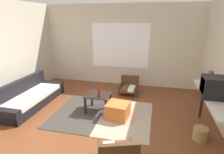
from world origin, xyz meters
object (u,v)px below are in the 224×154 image
at_px(clay_vase, 210,81).
at_px(ottoman_orange, 118,111).
at_px(console_shelf, 215,101).
at_px(armchair_by_window, 129,86).
at_px(couch, 29,97).
at_px(crt_television, 219,88).
at_px(glass_bottle, 99,93).
at_px(wicker_basket, 200,134).
at_px(coffee_table, 98,98).

bearing_deg(clay_vase, ottoman_orange, -175.72).
distance_m(ottoman_orange, console_shelf, 2.01).
bearing_deg(armchair_by_window, couch, -149.83).
height_order(console_shelf, clay_vase, clay_vase).
bearing_deg(armchair_by_window, crt_television, -47.29).
height_order(console_shelf, glass_bottle, console_shelf).
bearing_deg(wicker_basket, clay_vase, 73.61).
xyz_separation_m(armchair_by_window, glass_bottle, (-0.49, -1.51, 0.34)).
xyz_separation_m(coffee_table, wicker_basket, (2.24, -0.66, -0.23)).
relative_size(coffee_table, ottoman_orange, 1.20).
height_order(couch, clay_vase, clay_vase).
xyz_separation_m(armchair_by_window, wicker_basket, (1.68, -2.01, -0.10)).
height_order(crt_television, glass_bottle, crt_television).
xyz_separation_m(couch, ottoman_orange, (2.45, -0.13, -0.02)).
bearing_deg(console_shelf, glass_bottle, 169.31).
bearing_deg(armchair_by_window, wicker_basket, -50.13).
relative_size(crt_television, glass_bottle, 1.89).
distance_m(coffee_table, wicker_basket, 2.35).
distance_m(armchair_by_window, wicker_basket, 2.62).
bearing_deg(armchair_by_window, console_shelf, -46.49).
bearing_deg(couch, crt_television, -7.46).
bearing_deg(crt_television, armchair_by_window, 132.71).
height_order(crt_television, wicker_basket, crt_television).
bearing_deg(couch, ottoman_orange, -3.00).
bearing_deg(couch, clay_vase, 0.16).
height_order(console_shelf, wicker_basket, console_shelf).
height_order(couch, armchair_by_window, couch).
bearing_deg(ottoman_orange, clay_vase, 4.28).
xyz_separation_m(armchair_by_window, console_shelf, (1.85, -1.95, 0.58)).
height_order(armchair_by_window, crt_television, crt_television).
distance_m(console_shelf, glass_bottle, 2.39).
bearing_deg(crt_television, coffee_table, 164.81).
bearing_deg(clay_vase, coffee_table, 178.18).
relative_size(glass_bottle, wicker_basket, 1.04).
relative_size(coffee_table, wicker_basket, 2.18).
relative_size(coffee_table, armchair_by_window, 1.03).
height_order(coffee_table, crt_television, crt_television).
bearing_deg(couch, wicker_basket, -7.87).
height_order(couch, glass_bottle, glass_bottle).
relative_size(coffee_table, glass_bottle, 2.09).
bearing_deg(ottoman_orange, couch, 177.00).
xyz_separation_m(couch, armchair_by_window, (2.47, 1.44, 0.02)).
height_order(ottoman_orange, clay_vase, clay_vase).
relative_size(crt_television, wicker_basket, 1.97).
bearing_deg(glass_bottle, clay_vase, 2.06).
xyz_separation_m(couch, wicker_basket, (4.15, -0.57, -0.08)).
height_order(couch, crt_television, crt_television).
height_order(armchair_by_window, wicker_basket, armchair_by_window).
bearing_deg(console_shelf, wicker_basket, -160.82).
height_order(clay_vase, glass_bottle, clay_vase).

